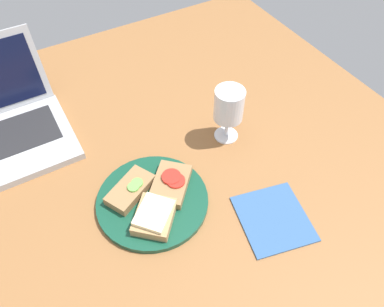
% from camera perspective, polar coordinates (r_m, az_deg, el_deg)
% --- Properties ---
extents(wooden_table, '(1.40, 1.40, 0.03)m').
position_cam_1_polar(wooden_table, '(0.91, -4.38, -5.21)').
color(wooden_table, brown).
rests_on(wooden_table, ground).
extents(plate, '(0.25, 0.25, 0.01)m').
position_cam_1_polar(plate, '(0.86, -6.04, -7.17)').
color(plate, '#144733').
rests_on(plate, wooden_table).
extents(sandwich_with_tomato, '(0.13, 0.14, 0.03)m').
position_cam_1_polar(sandwich_with_tomato, '(0.87, -3.24, -4.57)').
color(sandwich_with_tomato, '#937047').
rests_on(sandwich_with_tomato, plate).
extents(sandwich_with_cucumber, '(0.13, 0.11, 0.03)m').
position_cam_1_polar(sandwich_with_cucumber, '(0.87, -9.35, -5.43)').
color(sandwich_with_cucumber, '#937047').
rests_on(sandwich_with_cucumber, plate).
extents(sandwich_with_cheese, '(0.12, 0.13, 0.03)m').
position_cam_1_polar(sandwich_with_cheese, '(0.82, -5.75, -9.41)').
color(sandwich_with_cheese, '#A88456').
rests_on(sandwich_with_cheese, plate).
extents(wine_glass, '(0.07, 0.07, 0.15)m').
position_cam_1_polar(wine_glass, '(0.93, 5.63, 7.11)').
color(wine_glass, white).
rests_on(wine_glass, wooden_table).
extents(laptop, '(0.32, 0.30, 0.22)m').
position_cam_1_polar(laptop, '(1.08, -27.18, 3.40)').
color(laptop, '#ADAFB5').
rests_on(laptop, wooden_table).
extents(napkin, '(0.18, 0.19, 0.00)m').
position_cam_1_polar(napkin, '(0.86, 12.31, -9.64)').
color(napkin, '#33598C').
rests_on(napkin, wooden_table).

